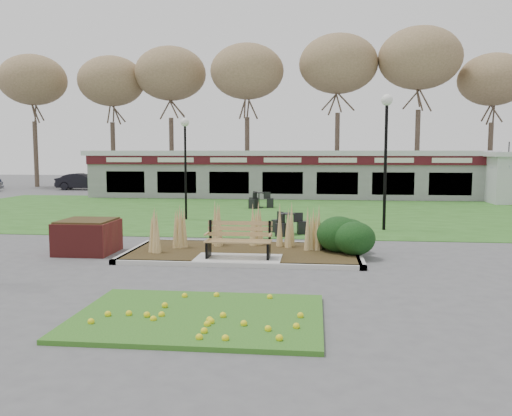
# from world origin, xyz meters

# --- Properties ---
(ground) EXTENTS (100.00, 100.00, 0.00)m
(ground) POSITION_xyz_m (0.00, 0.00, 0.00)
(ground) COLOR #515154
(ground) RESTS_ON ground
(lawn) EXTENTS (34.00, 16.00, 0.02)m
(lawn) POSITION_xyz_m (0.00, 12.00, 0.01)
(lawn) COLOR #2C5B1D
(lawn) RESTS_ON ground
(flower_bed) EXTENTS (4.20, 3.00, 0.16)m
(flower_bed) POSITION_xyz_m (0.00, -4.60, 0.07)
(flower_bed) COLOR #2A601B
(flower_bed) RESTS_ON ground
(planting_bed) EXTENTS (6.75, 3.40, 1.27)m
(planting_bed) POSITION_xyz_m (1.27, 1.35, 0.37)
(planting_bed) COLOR #2D2412
(planting_bed) RESTS_ON ground
(park_bench) EXTENTS (1.70, 0.66, 0.93)m
(park_bench) POSITION_xyz_m (0.00, 0.25, 0.59)
(park_bench) COLOR olive
(park_bench) RESTS_ON ground
(brick_planter) EXTENTS (1.50, 1.50, 0.95)m
(brick_planter) POSITION_xyz_m (-4.40, 1.00, 0.48)
(brick_planter) COLOR maroon
(brick_planter) RESTS_ON ground
(food_pavilion) EXTENTS (24.60, 3.40, 2.90)m
(food_pavilion) POSITION_xyz_m (0.00, 19.96, 1.48)
(food_pavilion) COLOR gray
(food_pavilion) RESTS_ON ground
(tree_backdrop) EXTENTS (47.24, 5.24, 10.36)m
(tree_backdrop) POSITION_xyz_m (0.00, 28.00, 8.36)
(tree_backdrop) COLOR #47382B
(tree_backdrop) RESTS_ON ground
(lamp_post_mid_right) EXTENTS (0.40, 0.40, 4.86)m
(lamp_post_mid_right) POSITION_xyz_m (4.43, 6.40, 3.54)
(lamp_post_mid_right) COLOR black
(lamp_post_mid_right) RESTS_ON ground
(lamp_post_far_left) EXTENTS (0.35, 0.35, 4.22)m
(lamp_post_far_left) POSITION_xyz_m (-3.43, 8.63, 3.07)
(lamp_post_far_left) COLOR black
(lamp_post_far_left) RESTS_ON ground
(bistro_set_a) EXTENTS (1.32, 1.45, 0.77)m
(bistro_set_a) POSITION_xyz_m (-0.90, 13.72, 0.28)
(bistro_set_a) COLOR black
(bistro_set_a) RESTS_ON ground
(bistro_set_b) EXTENTS (1.29, 1.33, 0.72)m
(bistro_set_b) POSITION_xyz_m (0.99, 5.00, 0.26)
(bistro_set_b) COLOR black
(bistro_set_b) RESTS_ON ground
(patio_umbrella) EXTENTS (2.01, 2.04, 2.26)m
(patio_umbrella) POSITION_xyz_m (12.19, 16.96, 1.43)
(patio_umbrella) COLOR black
(patio_umbrella) RESTS_ON ground
(car_black) EXTENTS (3.80, 1.54, 1.23)m
(car_black) POSITION_xyz_m (-15.40, 25.28, 0.61)
(car_black) COLOR black
(car_black) RESTS_ON ground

